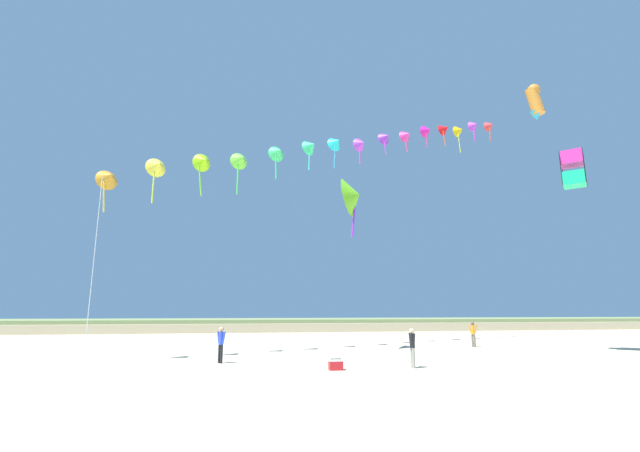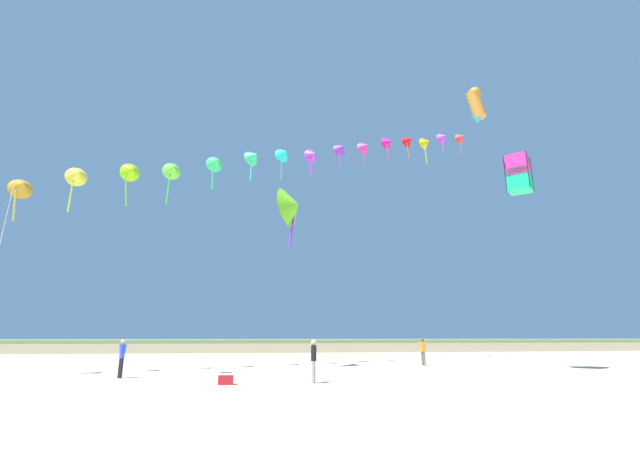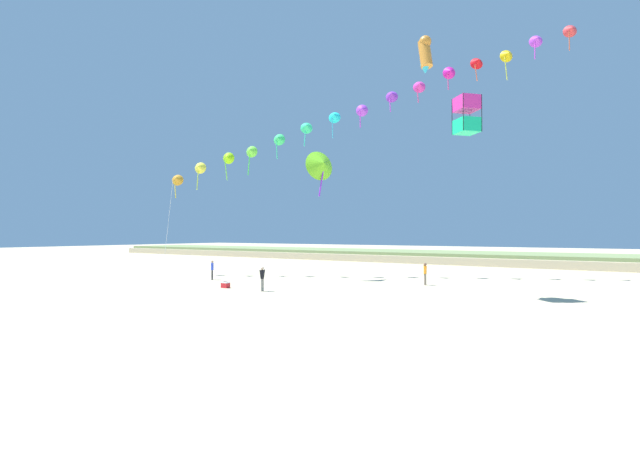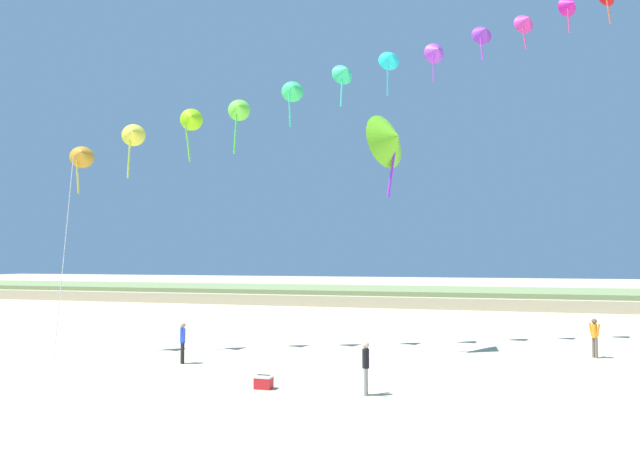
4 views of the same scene
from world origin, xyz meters
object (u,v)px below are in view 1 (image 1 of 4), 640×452
person_near_left (221,342)px  person_near_right (473,332)px  large_kite_low_lead (573,169)px  large_kite_mid_trail (353,196)px  person_mid_center (412,345)px  beach_cooler (336,365)px  large_kite_high_solo (535,101)px

person_near_left → person_near_right: bearing=20.3°
large_kite_low_lead → large_kite_mid_trail: large_kite_low_lead is taller
person_near_left → large_kite_low_lead: size_ratio=0.75×
large_kite_mid_trail → person_mid_center: bearing=-87.2°
person_mid_center → beach_cooler: bearing=-179.4°
person_near_right → person_mid_center: 12.49m
large_kite_mid_trail → beach_cooler: (-3.05, -8.18, -9.65)m
large_kite_mid_trail → large_kite_high_solo: large_kite_high_solo is taller
person_mid_center → large_kite_mid_trail: large_kite_mid_trail is taller
person_near_right → large_kite_high_solo: size_ratio=0.70×
person_near_right → large_kite_high_solo: 15.62m
large_kite_low_lead → large_kite_high_solo: (-2.44, -0.33, 4.23)m
person_near_right → beach_cooler: size_ratio=2.94×
large_kite_mid_trail → beach_cooler: size_ratio=7.12×
large_kite_low_lead → large_kite_high_solo: size_ratio=0.92×
person_near_right → person_mid_center: person_near_right is taller
person_near_left → large_kite_mid_trail: (7.93, 4.89, 8.89)m
person_near_left → large_kite_high_solo: large_kite_high_solo is taller
person_near_right → large_kite_high_solo: (2.03, -5.74, 14.38)m
person_mid_center → large_kite_mid_trail: bearing=92.8°
large_kite_low_lead → beach_cooler: (-16.14, -4.02, -10.92)m
person_near_right → large_kite_low_lead: (4.47, -5.42, 10.15)m
large_kite_mid_trail → large_kite_high_solo: size_ratio=1.70×
person_mid_center → large_kite_high_solo: 18.05m
person_near_left → large_kite_mid_trail: size_ratio=0.41×
person_mid_center → large_kite_mid_trail: (-0.39, 8.15, 8.89)m
person_near_right → large_kite_low_lead: 12.34m
large_kite_low_lead → large_kite_high_solo: 4.90m
person_near_left → person_mid_center: 8.94m
large_kite_high_solo → large_kite_mid_trail: bearing=157.1°
person_mid_center → beach_cooler: person_mid_center is taller
person_near_right → beach_cooler: person_near_right is taller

